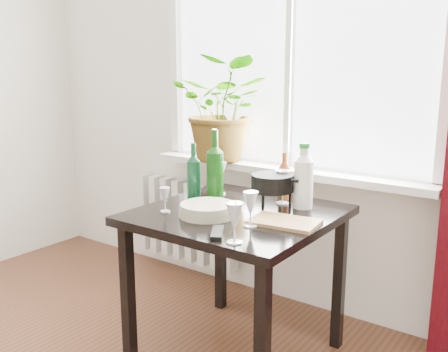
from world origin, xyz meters
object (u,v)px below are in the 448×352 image
Objects in this scene: cleaning_bottle at (304,175)px; wineglass_front_left at (165,200)px; wineglass_back_left at (220,178)px; potted_plant at (224,109)px; plate_stack at (208,210)px; tv_remote at (217,233)px; wine_bottle_left at (194,172)px; wineglass_front_right at (250,209)px; wineglass_far_right at (235,222)px; radiator at (186,220)px; wine_bottle_right at (215,165)px; table at (237,230)px; bottle_amber at (284,176)px; wineglass_back_center at (283,187)px; cutting_board at (284,222)px; fondue_pot at (272,190)px.

wineglass_front_left is at bearing -137.79° from cleaning_bottle.
potted_plant is at bearing 122.73° from wineglass_back_left.
wineglass_front_left is at bearing -74.25° from potted_plant.
plate_stack reaches higher than tv_remote.
wine_bottle_left is 0.57m from tv_remote.
wineglass_far_right is at bearing -73.62° from wineglass_front_right.
radiator is 6.81× the size of wineglass_front_left.
wine_bottle_right reaches higher than radiator.
wineglass_back_left is (-0.43, 0.36, 0.01)m from wineglass_front_right.
table is 2.67× the size of cleaning_bottle.
potted_plant is 0.52m from wineglass_back_left.
wineglass_front_left reaches higher than tv_remote.
wine_bottle_right is 0.63m from wineglass_far_right.
bottle_amber is at bearing 35.48° from wine_bottle_left.
wine_bottle_right reaches higher than wine_bottle_left.
wine_bottle_left is 0.51m from wineglass_front_right.
tv_remote is (0.02, -0.56, -0.08)m from wineglass_back_center.
cleaning_bottle is 2.08× the size of tv_remote.
wineglass_back_center is at bearing 102.07° from wineglass_far_right.
wineglass_front_left is 0.41× the size of cutting_board.
bottle_amber is at bearing 38.50° from wine_bottle_right.
wineglass_back_left is at bearing 154.67° from cutting_board.
wine_bottle_left is 1.79× the size of wineglass_far_right.
wineglass_far_right is 0.52m from wineglass_front_left.
cutting_board is (1.12, -0.67, 0.37)m from radiator.
fondue_pot reaches higher than tv_remote.
cleaning_bottle is at bearing 18.46° from wine_bottle_right.
wineglass_back_center is at bearing -28.47° from potted_plant.
wineglass_front_right is 0.87× the size of wineglass_back_left.
bottle_amber is 0.64m from tv_remote.
wine_bottle_left is at bearing 172.10° from table.
wineglass_front_left is 0.51m from fondue_pot.
cutting_board is (0.16, -0.28, -0.08)m from wineglass_back_center.
cleaning_bottle reaches higher than wineglass_far_right.
wine_bottle_right is at bearing 95.23° from tv_remote.
cutting_board is at bearing -9.21° from table.
wineglass_front_left is (0.03, -0.25, -0.09)m from wine_bottle_left.
tv_remote is at bearing 160.34° from wineglass_far_right.
radiator is 2.51× the size of cleaning_bottle.
wineglass_back_left is (-0.25, 0.20, 0.18)m from table.
wineglass_front_right is (0.65, -0.71, -0.34)m from potted_plant.
wine_bottle_right is 0.35m from wineglass_back_center.
cleaning_bottle is (0.15, -0.08, 0.04)m from bottle_amber.
wine_bottle_left is 0.79× the size of wine_bottle_right.
cleaning_bottle is 0.60m from wineglass_far_right.
tv_remote is at bearing -55.59° from potted_plant.
wineglass_front_right reaches higher than table.
wine_bottle_right is at bearing 155.80° from table.
table is at bearing 65.28° from plate_stack.
wine_bottle_left reaches higher than fondue_pot.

